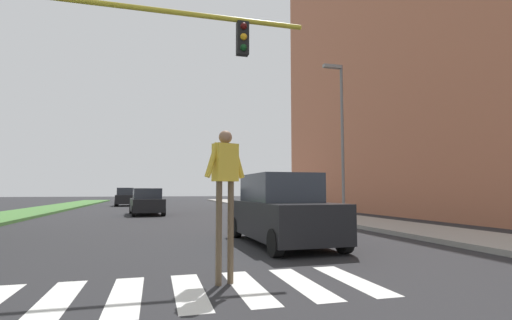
# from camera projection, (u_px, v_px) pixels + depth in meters

# --- Properties ---
(ground_plane) EXTENTS (140.00, 140.00, 0.00)m
(ground_plane) POSITION_uv_depth(u_px,v_px,m) (162.00, 212.00, 26.42)
(ground_plane) COLOR #262628
(crosswalk) EXTENTS (5.85, 2.20, 0.01)m
(crosswalk) POSITION_uv_depth(u_px,v_px,m) (189.00, 291.00, 5.57)
(crosswalk) COLOR silver
(crosswalk) RESTS_ON ground_plane
(median_strip) EXTENTS (3.39, 64.00, 0.15)m
(median_strip) POSITION_uv_depth(u_px,v_px,m) (18.00, 214.00, 22.31)
(median_strip) COLOR #477A38
(median_strip) RESTS_ON ground_plane
(apartment_block_right) EXTENTS (13.20, 31.79, 22.39)m
(apartment_block_right) POSITION_uv_depth(u_px,v_px,m) (469.00, 43.00, 24.66)
(apartment_block_right) COLOR #B76B4C
(apartment_block_right) RESTS_ON ground_plane
(sidewalk_right) EXTENTS (3.00, 64.00, 0.15)m
(sidewalk_right) POSITION_uv_depth(u_px,v_px,m) (288.00, 210.00, 26.77)
(sidewalk_right) COLOR #9E9991
(sidewalk_right) RESTS_ON ground_plane
(street_lamp_right) EXTENTS (1.02, 0.24, 7.50)m
(street_lamp_right) POSITION_uv_depth(u_px,v_px,m) (341.00, 127.00, 18.12)
(street_lamp_right) COLOR slate
(street_lamp_right) RESTS_ON sidewalk_right
(pedestrian_performer) EXTENTS (0.73, 0.36, 2.49)m
(pedestrian_performer) POSITION_uv_depth(u_px,v_px,m) (225.00, 181.00, 6.11)
(pedestrian_performer) COLOR brown
(pedestrian_performer) RESTS_ON ground_plane
(suv_crossing) EXTENTS (2.08, 4.65, 1.97)m
(suv_crossing) POSITION_uv_depth(u_px,v_px,m) (282.00, 211.00, 10.55)
(suv_crossing) COLOR black
(suv_crossing) RESTS_ON ground_plane
(sedan_midblock) EXTENTS (2.26, 4.38, 1.63)m
(sedan_midblock) POSITION_uv_depth(u_px,v_px,m) (147.00, 202.00, 23.13)
(sedan_midblock) COLOR black
(sedan_midblock) RESTS_ON ground_plane
(sedan_distant) EXTENTS (1.96, 4.12, 1.76)m
(sedan_distant) POSITION_uv_depth(u_px,v_px,m) (125.00, 198.00, 36.52)
(sedan_distant) COLOR black
(sedan_distant) RESTS_ON ground_plane
(sedan_far_horizon) EXTENTS (1.98, 4.42, 1.68)m
(sedan_far_horizon) POSITION_uv_depth(u_px,v_px,m) (133.00, 196.00, 49.04)
(sedan_far_horizon) COLOR navy
(sedan_far_horizon) RESTS_ON ground_plane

